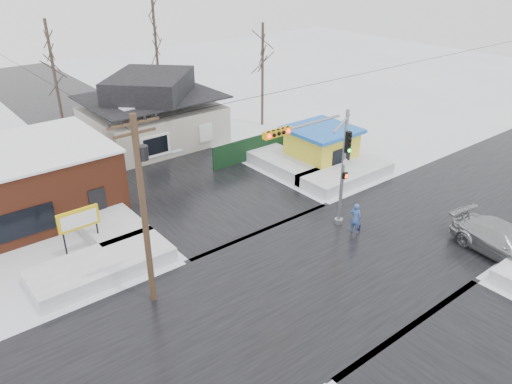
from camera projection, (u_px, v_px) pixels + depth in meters
ground at (328, 271)px, 25.33m from camera, size 120.00×120.00×0.00m
road_ns at (328, 271)px, 25.33m from camera, size 10.00×120.00×0.02m
road_ew at (328, 271)px, 25.33m from camera, size 120.00×10.00×0.02m
snowbank_nw at (102, 266)px, 25.03m from camera, size 7.00×3.00×0.80m
snowbank_ne at (346, 174)px, 35.08m from camera, size 7.00×3.00×0.80m
snowbank_nside_w at (100, 216)px, 29.65m from camera, size 3.00×8.00×0.80m
snowbank_nside_e at (278, 159)px, 37.46m from camera, size 3.00×8.00×0.80m
traffic_signal at (325, 159)px, 26.75m from camera, size 6.05×0.68×7.00m
utility_pole at (144, 202)px, 21.08m from camera, size 3.15×0.44×9.00m
brick_building at (4, 186)px, 29.47m from camera, size 12.20×8.20×4.12m
marquee_sign at (79, 220)px, 26.10m from camera, size 2.20×0.21×2.55m
house at (152, 112)px, 40.69m from camera, size 10.40×8.40×5.76m
kiosk at (321, 146)px, 36.98m from camera, size 4.60×4.60×2.88m
fence at (256, 147)px, 38.36m from camera, size 8.00×0.12×1.80m
tree_far_left at (49, 47)px, 37.77m from camera, size 3.00×3.00×10.00m
tree_far_mid at (153, 12)px, 44.05m from camera, size 3.00×3.00×12.00m
tree_far_right at (263, 45)px, 42.85m from camera, size 3.00×3.00×9.00m
pedestrian at (355, 218)px, 28.33m from camera, size 0.66×0.79×1.84m
car at (504, 242)px, 26.22m from camera, size 3.00×6.03×1.68m
shopping_bag at (359, 227)px, 28.91m from camera, size 0.30×0.22×0.35m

